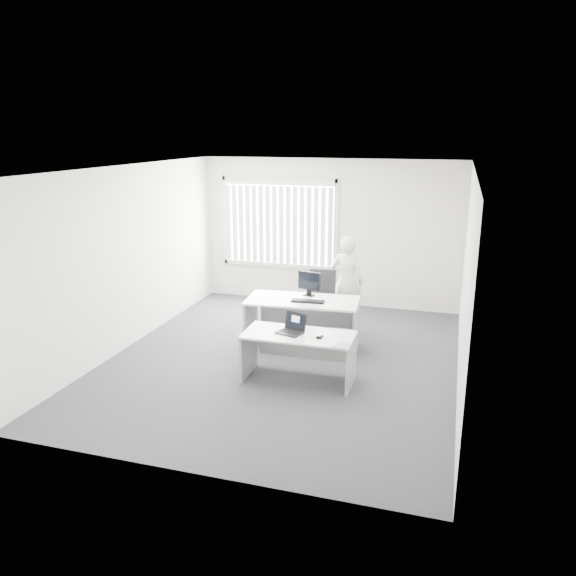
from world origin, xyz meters
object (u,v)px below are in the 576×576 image
(desk_far, at_px, (303,313))
(laptop, at_px, (290,324))
(person, at_px, (347,281))
(monitor, at_px, (309,284))
(desk_near, at_px, (299,347))
(office_chair, at_px, (321,313))

(desk_far, relative_size, laptop, 5.36)
(person, bearing_deg, laptop, 92.09)
(person, height_order, monitor, person)
(desk_far, xyz_separation_m, person, (0.45, 1.24, 0.23))
(person, xyz_separation_m, laptop, (-0.30, -2.45, 0.01))
(desk_near, xyz_separation_m, office_chair, (-0.17, 1.98, -0.16))
(office_chair, distance_m, person, 0.74)
(desk_near, height_order, laptop, laptop)
(office_chair, xyz_separation_m, monitor, (-0.06, -0.55, 0.65))
(desk_far, height_order, office_chair, office_chair)
(desk_far, distance_m, monitor, 0.48)
(desk_far, distance_m, office_chair, 0.83)
(desk_near, relative_size, office_chair, 1.41)
(monitor, bearing_deg, person, 80.54)
(desk_far, relative_size, office_chair, 1.70)
(desk_far, xyz_separation_m, office_chair, (0.10, 0.79, -0.24))
(monitor, bearing_deg, laptop, -72.65)
(desk_near, distance_m, desk_far, 1.23)
(office_chair, relative_size, monitor, 2.72)
(desk_near, bearing_deg, office_chair, 94.51)
(person, distance_m, monitor, 1.10)
(person, bearing_deg, desk_near, 94.86)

